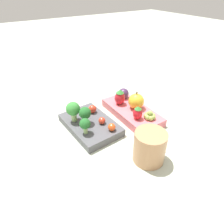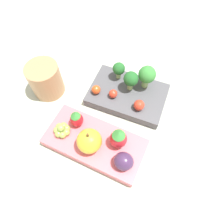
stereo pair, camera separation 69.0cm
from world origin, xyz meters
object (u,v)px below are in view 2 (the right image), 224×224
at_px(cherry_tomato_1, 113,94).
at_px(apple, 89,141).
at_px(bento_box_savoury, 127,95).
at_px(broccoli_floret_0, 147,75).
at_px(broccoli_floret_1, 119,69).
at_px(drinking_cup, 46,80).
at_px(cherry_tomato_0, 96,90).
at_px(strawberry_1, 76,119).
at_px(plum, 124,161).
at_px(cherry_tomato_2, 139,105).
at_px(broccoli_floret_2, 130,79).
at_px(grape_cluster, 62,130).
at_px(strawberry_0, 118,138).
at_px(bento_box_fruit, 95,143).

xyz_separation_m(cherry_tomato_1, apple, (0.01, -0.13, 0.02)).
xyz_separation_m(bento_box_savoury, broccoli_floret_0, (0.03, 0.04, 0.05)).
relative_size(bento_box_savoury, broccoli_floret_1, 4.14).
relative_size(broccoli_floret_0, drinking_cup, 0.76).
relative_size(cherry_tomato_0, strawberry_1, 0.50).
relative_size(cherry_tomato_0, plum, 0.56).
relative_size(cherry_tomato_2, drinking_cup, 0.30).
relative_size(cherry_tomato_1, drinking_cup, 0.25).
bearing_deg(drinking_cup, broccoli_floret_2, 21.94).
bearing_deg(drinking_cup, cherry_tomato_0, 13.72).
distance_m(cherry_tomato_1, grape_cluster, 0.14).
relative_size(cherry_tomato_1, strawberry_0, 0.38).
distance_m(plum, grape_cluster, 0.14).
distance_m(bento_box_fruit, broccoli_floret_1, 0.18).
distance_m(apple, drinking_cup, 0.19).
distance_m(bento_box_fruit, cherry_tomato_0, 0.12).
bearing_deg(bento_box_fruit, bento_box_savoury, 84.86).
relative_size(bento_box_savoury, apple, 3.22).
bearing_deg(apple, broccoli_floret_0, 76.33).
xyz_separation_m(bento_box_savoury, apple, (-0.02, -0.16, 0.04)).
bearing_deg(cherry_tomato_2, bento_box_fruit, -115.37).
height_order(cherry_tomato_2, apple, apple).
xyz_separation_m(broccoli_floret_0, strawberry_0, (0.00, -0.16, -0.01)).
bearing_deg(plum, strawberry_1, 162.50).
relative_size(broccoli_floret_1, cherry_tomato_2, 1.85).
bearing_deg(broccoli_floret_2, plum, -70.55).
distance_m(bento_box_fruit, cherry_tomato_1, 0.12).
xyz_separation_m(cherry_tomato_2, drinking_cup, (-0.22, -0.03, 0.01)).
xyz_separation_m(broccoli_floret_0, grape_cluster, (-0.11, -0.19, -0.03)).
relative_size(bento_box_fruit, strawberry_1, 4.92).
height_order(broccoli_floret_1, plum, broccoli_floret_1).
distance_m(strawberry_0, plum, 0.04).
bearing_deg(bento_box_fruit, strawberry_1, 158.71).
distance_m(broccoli_floret_1, drinking_cup, 0.17).
distance_m(broccoli_floret_1, broccoli_floret_2, 0.04).
distance_m(bento_box_savoury, apple, 0.16).
bearing_deg(bento_box_fruit, broccoli_floret_1, 97.87).
relative_size(bento_box_fruit, broccoli_floret_0, 3.43).
relative_size(broccoli_floret_1, cherry_tomato_1, 2.25).
bearing_deg(plum, drinking_cup, 157.46).
relative_size(broccoli_floret_0, plum, 1.60).
distance_m(broccoli_floret_0, cherry_tomato_0, 0.12).
bearing_deg(grape_cluster, bento_box_fruit, 8.88).
xyz_separation_m(bento_box_fruit, grape_cluster, (-0.07, -0.01, 0.02)).
height_order(cherry_tomato_2, strawberry_1, strawberry_1).
distance_m(broccoli_floret_0, cherry_tomato_1, 0.09).
height_order(broccoli_floret_0, broccoli_floret_2, broccoli_floret_0).
bearing_deg(cherry_tomato_1, cherry_tomato_2, -4.36).
height_order(bento_box_savoury, apple, apple).
xyz_separation_m(bento_box_savoury, cherry_tomato_1, (-0.03, -0.03, 0.02)).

